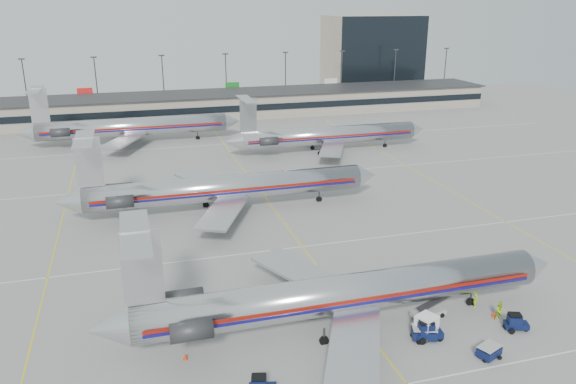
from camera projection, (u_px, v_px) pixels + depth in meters
name	position (u px, v px, depth m)	size (l,w,h in m)	color
ground	(330.00, 283.00, 61.75)	(260.00, 260.00, 0.00)	gray
apron_markings	(302.00, 247.00, 70.84)	(160.00, 0.15, 0.02)	silver
terminal	(203.00, 105.00, 149.80)	(162.00, 17.00, 6.25)	gray
light_mast_row	(195.00, 78.00, 160.80)	(163.60, 0.40, 15.28)	#38383D
distant_building	(371.00, 54.00, 190.47)	(30.00, 20.00, 25.00)	tan
jet_foreground	(336.00, 294.00, 52.28)	(45.94, 27.05, 12.03)	silver
jet_second_row	(221.00, 188.00, 81.73)	(47.39, 27.91, 12.41)	silver
jet_third_row	(325.00, 135.00, 114.62)	(43.32, 26.64, 11.84)	silver
jet_back_row	(129.00, 127.00, 120.94)	(46.93, 28.86, 12.83)	silver
tug_center	(427.00, 331.00, 51.06)	(2.62, 1.56, 2.01)	#0A1237
tug_right	(516.00, 323.00, 52.59)	(2.40, 1.74, 1.76)	#0A1237
cart_inner	(424.00, 333.00, 51.23)	(2.55, 2.12, 1.24)	#0A1237
cart_outer	(489.00, 351.00, 48.64)	(2.38, 2.03, 1.14)	#0A1237
uld_container	(426.00, 326.00, 51.50)	(2.57, 2.39, 2.17)	#2D2D30
belt_loader	(429.00, 311.00, 54.97)	(4.14, 1.50, 2.16)	#959595
ramp_worker_near	(476.00, 299.00, 56.63)	(0.66, 0.43, 1.81)	#B9D914
ramp_worker_far	(500.00, 311.00, 54.33)	(0.93, 0.72, 1.91)	#9ACA13
cone_right	(494.00, 314.00, 54.98)	(0.44, 0.44, 0.60)	red
cone_left	(185.00, 356.00, 48.46)	(0.43, 0.43, 0.59)	red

